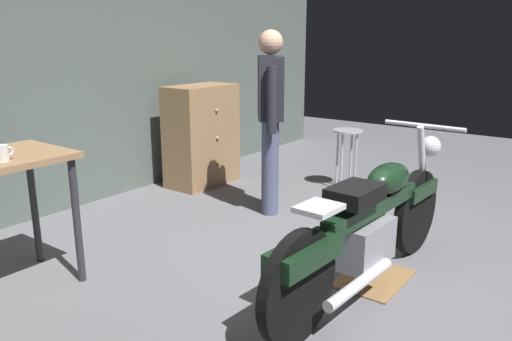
% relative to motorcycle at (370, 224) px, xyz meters
% --- Properties ---
extents(ground_plane, '(12.00, 12.00, 0.00)m').
position_rel_motorcycle_xyz_m(ground_plane, '(0.03, 0.23, -0.45)').
color(ground_plane, slate).
extents(back_wall, '(8.00, 0.12, 3.10)m').
position_rel_motorcycle_xyz_m(back_wall, '(0.03, 3.03, 1.10)').
color(back_wall, '#56605B').
rests_on(back_wall, ground_plane).
extents(motorcycle, '(2.19, 0.60, 1.00)m').
position_rel_motorcycle_xyz_m(motorcycle, '(0.00, 0.00, 0.00)').
color(motorcycle, black).
rests_on(motorcycle, ground_plane).
extents(person_standing, '(0.47, 0.41, 1.67)m').
position_rel_motorcycle_xyz_m(person_standing, '(0.87, 1.40, 0.48)').
color(person_standing, '#515678').
rests_on(person_standing, ground_plane).
extents(shop_stool, '(0.32, 0.32, 0.64)m').
position_rel_motorcycle_xyz_m(shop_stool, '(1.99, 1.17, 0.05)').
color(shop_stool, '#B2B2B7').
rests_on(shop_stool, ground_plane).
extents(wooden_dresser, '(0.80, 0.47, 1.10)m').
position_rel_motorcycle_xyz_m(wooden_dresser, '(1.15, 2.53, 0.10)').
color(wooden_dresser, '#99724C').
rests_on(wooden_dresser, ground_plane).
extents(drip_tray, '(0.56, 0.40, 0.01)m').
position_rel_motorcycle_xyz_m(drip_tray, '(0.13, 0.00, -0.44)').
color(drip_tray, olive).
rests_on(drip_tray, ground_plane).
extents(mug_white_ceramic, '(0.11, 0.07, 0.10)m').
position_rel_motorcycle_xyz_m(mug_white_ceramic, '(-1.46, 1.69, 0.50)').
color(mug_white_ceramic, white).
rests_on(mug_white_ceramic, workbench).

